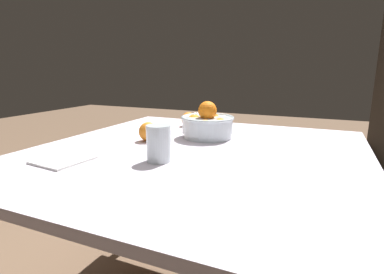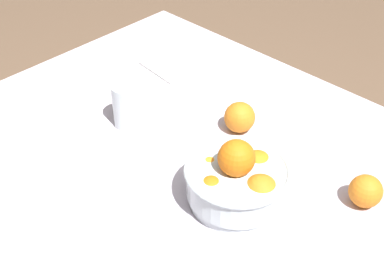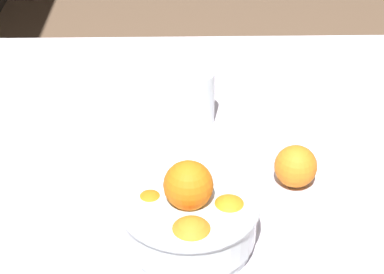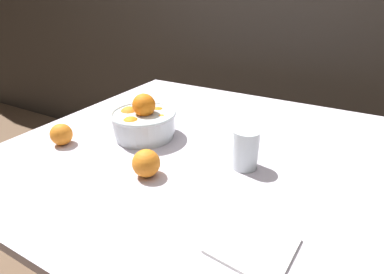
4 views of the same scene
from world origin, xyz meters
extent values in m
cube|color=silver|center=(0.00, 0.00, 0.75)|extent=(1.23, 1.20, 0.03)
cylinder|color=brown|center=(0.56, -0.54, 0.37)|extent=(0.05, 0.05, 0.73)
cylinder|color=silver|center=(-0.21, -0.04, 0.77)|extent=(0.21, 0.21, 0.02)
cylinder|color=silver|center=(-0.21, -0.04, 0.82)|extent=(0.22, 0.22, 0.07)
torus|color=silver|center=(-0.21, -0.04, 0.85)|extent=(0.23, 0.23, 0.01)
sphere|color=orange|center=(-0.14, -0.02, 0.82)|extent=(0.07, 0.07, 0.07)
sphere|color=orange|center=(-0.19, 0.03, 0.82)|extent=(0.07, 0.07, 0.07)
sphere|color=orange|center=(-0.27, -0.04, 0.82)|extent=(0.08, 0.08, 0.08)
sphere|color=orange|center=(-0.21, -0.10, 0.82)|extent=(0.08, 0.08, 0.08)
sphere|color=orange|center=(-0.20, -0.04, 0.88)|extent=(0.08, 0.08, 0.08)
sphere|color=orange|center=(-0.21, -0.04, 0.88)|extent=(0.07, 0.07, 0.07)
cylinder|color=#F4A314|center=(0.18, -0.06, 0.80)|extent=(0.07, 0.07, 0.08)
cylinder|color=silver|center=(0.18, -0.06, 0.82)|extent=(0.08, 0.08, 0.12)
sphere|color=orange|center=(-0.05, -0.24, 0.80)|extent=(0.08, 0.08, 0.08)
cube|color=white|center=(0.31, -0.35, 0.76)|extent=(0.17, 0.17, 0.01)
camera|label=1|loc=(1.00, 0.42, 1.06)|focal=28.00mm
camera|label=2|loc=(-0.73, 0.64, 1.61)|focal=50.00mm
camera|label=3|loc=(-1.01, -0.03, 1.51)|focal=60.00mm
camera|label=4|loc=(0.42, -0.81, 1.24)|focal=28.00mm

